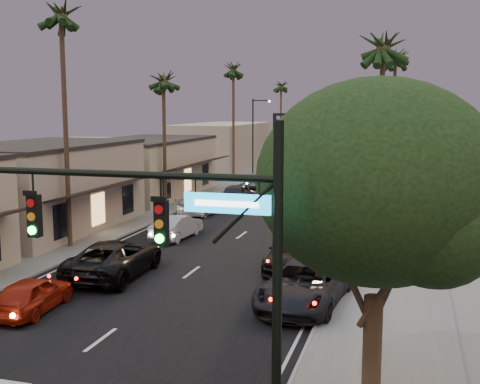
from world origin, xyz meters
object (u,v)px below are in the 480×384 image
Objects in this scene: palm_ra at (384,40)px; curbside_near at (305,284)px; oncoming_silver at (176,227)px; curbside_black at (293,253)px; palm_lc at (163,76)px; arch at (331,127)px; streetlight_right at (373,139)px; palm_far at (281,83)px; corner_tree at (380,191)px; oncoming_pickup at (115,258)px; oncoming_red at (32,294)px; palm_rc at (400,86)px; palm_lb at (61,9)px; streetlight_left at (255,132)px; palm_ld at (233,66)px; palm_rb at (396,54)px; traffic_signal at (191,246)px.

palm_ra is 13.66m from curbside_near.
palm_ra is at bearing 174.72° from oncoming_silver.
palm_lc is at bearing 131.88° from curbside_black.
arch is 3.32× the size of oncoming_silver.
streetlight_right is 0.68× the size of palm_far.
corner_tree is 1.59× the size of curbside_black.
oncoming_pickup reaches higher than oncoming_silver.
arch is at bearing -98.68° from oncoming_red.
curbside_near is (-2.40, -48.32, -9.58)m from palm_rc.
streetlight_right is at bearing -112.74° from oncoming_pickup.
palm_lb is (-18.08, 14.55, 7.41)m from corner_tree.
oncoming_silver is (3.31, -32.01, -4.57)m from streetlight_left.
palm_far reaches higher than palm_rc.
oncoming_red is at bearing 79.96° from oncoming_pickup.
palm_rc is 21.97m from palm_far.
oncoming_pickup is at bearing -150.81° from palm_ra.
palm_ld and palm_rb have the same top height.
palm_ld is at bearing -84.44° from oncoming_pickup.
oncoming_red is at bearing -132.78° from curbside_black.
palm_far is at bearing 93.95° from streetlight_left.
oncoming_red is 0.92× the size of oncoming_silver.
palm_rc is (8.60, -6.00, 4.94)m from arch.
palm_lb is (-15.52, -23.00, 8.06)m from streetlight_right.
oncoming_silver is at bearing -96.39° from oncoming_red.
palm_ld is (0.00, 33.00, -0.97)m from palm_lb.
streetlight_right is at bearing 149.24° from palm_rb.
oncoming_pickup is (-11.89, -46.64, -9.58)m from palm_rc.
streetlight_right is 29.80m from oncoming_pickup.
corner_tree is 0.67× the size of palm_far.
traffic_signal is at bearing -137.69° from corner_tree.
streetlight_right reaches higher than arch.
traffic_signal is 24.44m from palm_lb.
oncoming_silver is 0.83× the size of curbside_black.
palm_far is at bearing 114.76° from streetlight_right.
palm_lc reaches higher than streetlight_right.
palm_rb reaches higher than curbside_black.
arch is at bearing 60.03° from streetlight_left.
streetlight_right is 0.59× the size of palm_lb.
palm_rb is (1.68, -1.00, 7.09)m from streetlight_right.
palm_ra is at bearing 79.13° from curbside_near.
palm_rb reaches higher than corner_tree.
corner_tree is 56.74m from palm_rc.
palm_lc is at bearing 145.10° from palm_ra.
palm_far reaches higher than streetlight_left.
oncoming_pickup is at bearing 96.08° from oncoming_silver.
palm_far is (-16.90, 34.00, -0.97)m from palm_rb.
streetlight_right is 21.94m from palm_ra.
palm_ld is (-1.68, -3.00, 7.09)m from streetlight_left.
oncoming_pickup is (-11.89, -6.64, -10.56)m from palm_ra.
arch is at bearing 101.72° from curbside_near.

